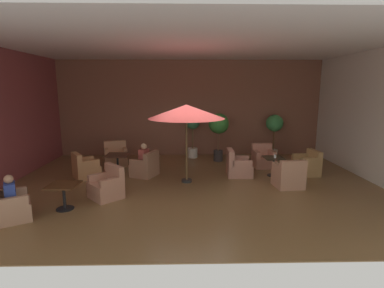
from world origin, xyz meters
The scene contains 23 objects.
ground_plane centered at (0.00, 0.00, -0.01)m, with size 11.28×8.30×0.02m, color brown.
wall_back_brick centered at (0.00, 4.11, 2.02)m, with size 11.28×0.08×4.04m, color brown.
wall_right_plain centered at (5.60, 0.00, 2.02)m, with size 0.08×8.30×4.04m, color silver.
ceiling_slab centered at (0.00, 0.00, 4.07)m, with size 11.28×8.30×0.06m, color silver.
cafe_table_front_left centered at (2.72, 0.81, 0.45)m, with size 0.63×0.63×0.63m.
armchair_front_left_north centered at (1.53, 0.85, 0.32)m, with size 0.82×0.83×0.88m.
armchair_front_left_east centered at (2.82, -0.36, 0.33)m, with size 0.82×0.81×0.87m.
armchair_front_left_south centered at (3.88, 0.93, 0.31)m, with size 0.81×0.85×0.83m.
armchair_front_left_west centered at (2.69, 1.98, 0.31)m, with size 0.75×0.81×0.84m.
cafe_table_front_right centered at (-2.55, 1.33, 0.49)m, with size 0.78×0.78×0.63m.
armchair_front_right_north centered at (-3.45, 0.70, 0.31)m, with size 1.01×1.01×0.85m.
armchair_front_right_east centered at (-1.53, 0.88, 0.30)m, with size 0.97×1.00×0.83m.
armchair_front_right_south centered at (-2.85, 2.39, 0.32)m, with size 0.99×0.94×0.88m.
cafe_table_mid_center centered at (-3.12, -1.84, 0.47)m, with size 0.72×0.72×0.63m.
armchair_mid_center_north centered at (-2.29, -1.08, 0.31)m, with size 1.05×1.05×0.85m.
armchair_mid_center_east centered at (-4.09, -2.40, 0.31)m, with size 1.03×1.05×0.85m.
patio_umbrella_tall_red centered at (-0.17, 0.21, 2.18)m, with size 2.31×2.31×2.40m.
potted_tree_left_corner centered at (1.11, 2.89, 1.38)m, with size 0.80×0.80×1.91m.
potted_tree_mid_left centered at (3.51, 3.51, 1.30)m, with size 0.71×0.71×1.80m.
potted_tree_mid_right centered at (0.10, 3.53, 1.21)m, with size 0.61×0.61×1.81m.
patron_blue_shirt centered at (-4.05, -2.38, 0.68)m, with size 0.37×0.43×0.62m.
patron_by_window centered at (-1.57, 0.90, 0.72)m, with size 0.34×0.40×0.68m.
iced_drink_cup centered at (2.73, 0.72, 0.68)m, with size 0.08×0.08×0.11m, color white.
Camera 1 is at (-0.21, -8.61, 2.87)m, focal length 27.64 mm.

